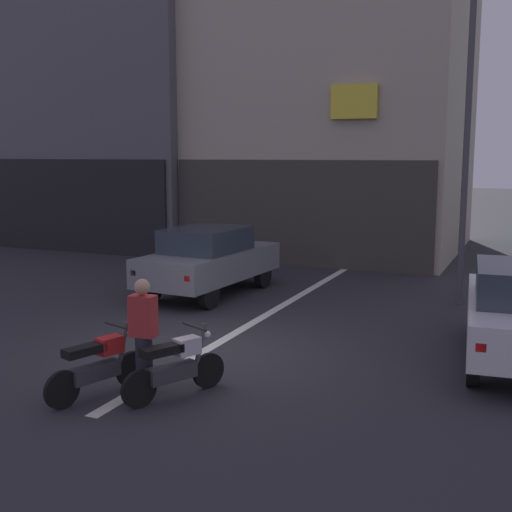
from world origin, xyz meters
TOP-DOWN VIEW (x-y plane):
  - ground_plane at (0.00, 0.00)m, footprint 120.00×120.00m
  - lane_centre_line at (0.00, 6.00)m, footprint 0.20×18.00m
  - building_corner_left at (-10.78, 13.18)m, footprint 10.24×9.42m
  - building_mid_block at (-1.51, 13.18)m, footprint 8.47×8.64m
  - car_grey_crossing_near at (-2.04, 4.17)m, footprint 2.04×4.21m
  - street_lamp at (3.61, 5.60)m, footprint 0.36×0.36m
  - motorcycle_red_row_leftmost at (-0.35, -2.34)m, footprint 0.66×1.61m
  - motorcycle_white_row_left_mid at (0.65, -1.94)m, footprint 0.80×1.53m
  - person_by_motorcycles at (0.22, -2.06)m, footprint 0.38×0.25m

SIDE VIEW (x-z plane):
  - ground_plane at x=0.00m, z-range 0.00..0.00m
  - lane_centre_line at x=0.00m, z-range 0.00..0.01m
  - motorcycle_red_row_leftmost at x=-0.35m, z-range -0.03..0.95m
  - motorcycle_white_row_left_mid at x=0.65m, z-range -0.03..0.95m
  - person_by_motorcycles at x=0.22m, z-range 0.02..1.69m
  - car_grey_crossing_near at x=-2.04m, z-range 0.07..1.71m
  - street_lamp at x=3.61m, z-range 0.75..7.91m
  - building_corner_left at x=-10.78m, z-range -0.01..15.42m
  - building_mid_block at x=-1.51m, z-range -0.02..16.27m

